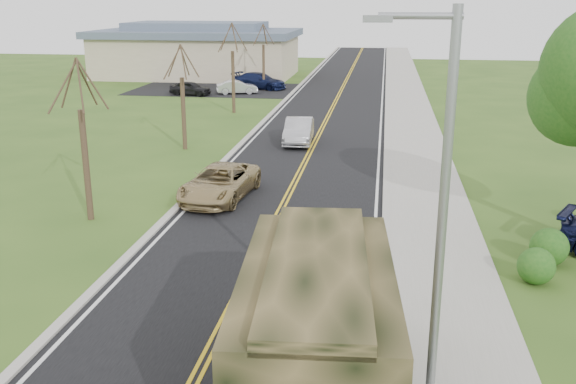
# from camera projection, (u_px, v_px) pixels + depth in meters

# --- Properties ---
(ground) EXTENTS (160.00, 160.00, 0.00)m
(ground) POSITION_uv_depth(u_px,v_px,m) (193.00, 384.00, 14.00)
(ground) COLOR #32501A
(ground) RESTS_ON ground
(road) EXTENTS (8.00, 120.00, 0.01)m
(road) POSITION_uv_depth(u_px,v_px,m) (335.00, 102.00, 51.86)
(road) COLOR black
(road) RESTS_ON ground
(curb_right) EXTENTS (0.30, 120.00, 0.12)m
(curb_right) POSITION_uv_depth(u_px,v_px,m) (387.00, 103.00, 51.26)
(curb_right) COLOR #9E998E
(curb_right) RESTS_ON ground
(sidewalk_right) EXTENTS (3.20, 120.00, 0.10)m
(sidewalk_right) POSITION_uv_depth(u_px,v_px,m) (409.00, 103.00, 51.01)
(sidewalk_right) COLOR #9E998E
(sidewalk_right) RESTS_ON ground
(curb_left) EXTENTS (0.30, 120.00, 0.10)m
(curb_left) POSITION_uv_depth(u_px,v_px,m) (285.00, 100.00, 52.43)
(curb_left) COLOR #9E998E
(curb_left) RESTS_ON ground
(street_light) EXTENTS (1.65, 0.22, 8.00)m
(street_light) POSITION_uv_depth(u_px,v_px,m) (437.00, 210.00, 11.55)
(street_light) COLOR gray
(street_light) RESTS_ON ground
(bare_tree_a) EXTENTS (1.93, 2.26, 6.08)m
(bare_tree_a) POSITION_uv_depth(u_px,v_px,m) (85.00, 152.00, 23.70)
(bare_tree_a) COLOR #38281C
(bare_tree_a) RESTS_ON ground
(bare_tree_b) EXTENTS (1.83, 2.14, 5.73)m
(bare_tree_b) POSITION_uv_depth(u_px,v_px,m) (183.00, 105.00, 35.10)
(bare_tree_b) COLOR #38281C
(bare_tree_b) RESTS_ON ground
(bare_tree_c) EXTENTS (2.04, 2.39, 6.42)m
(bare_tree_c) POSITION_uv_depth(u_px,v_px,m) (233.00, 75.00, 46.37)
(bare_tree_c) COLOR #38281C
(bare_tree_c) RESTS_ON ground
(bare_tree_d) EXTENTS (1.88, 2.20, 5.91)m
(bare_tree_d) POSITION_uv_depth(u_px,v_px,m) (264.00, 62.00, 57.79)
(bare_tree_d) COLOR #38281C
(bare_tree_d) RESTS_ON ground
(commercial_building) EXTENTS (25.50, 21.50, 5.65)m
(commercial_building) POSITION_uv_depth(u_px,v_px,m) (198.00, 51.00, 68.46)
(commercial_building) COLOR tan
(commercial_building) RESTS_ON ground
(military_truck) EXTENTS (3.17, 7.72, 3.76)m
(military_truck) POSITION_uv_depth(u_px,v_px,m) (318.00, 323.00, 12.20)
(military_truck) COLOR black
(military_truck) RESTS_ON ground
(suv_champagne) EXTENTS (2.84, 5.23, 1.39)m
(suv_champagne) POSITION_uv_depth(u_px,v_px,m) (220.00, 183.00, 26.75)
(suv_champagne) COLOR tan
(suv_champagne) RESTS_ON ground
(sedan_silver) EXTENTS (1.75, 4.44, 1.44)m
(sedan_silver) POSITION_uv_depth(u_px,v_px,m) (299.00, 131.00, 37.02)
(sedan_silver) COLOR #B2B1B6
(sedan_silver) RESTS_ON ground
(lot_car_dark) EXTENTS (3.80, 2.09, 1.22)m
(lot_car_dark) POSITION_uv_depth(u_px,v_px,m) (190.00, 88.00, 55.37)
(lot_car_dark) COLOR black
(lot_car_dark) RESTS_ON ground
(lot_car_silver) EXTENTS (3.79, 2.28, 1.18)m
(lot_car_silver) POSITION_uv_depth(u_px,v_px,m) (237.00, 87.00, 56.20)
(lot_car_silver) COLOR silver
(lot_car_silver) RESTS_ON ground
(lot_car_navy) EXTENTS (5.51, 3.55, 1.49)m
(lot_car_navy) POSITION_uv_depth(u_px,v_px,m) (259.00, 81.00, 59.24)
(lot_car_navy) COLOR #0F1739
(lot_car_navy) RESTS_ON ground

